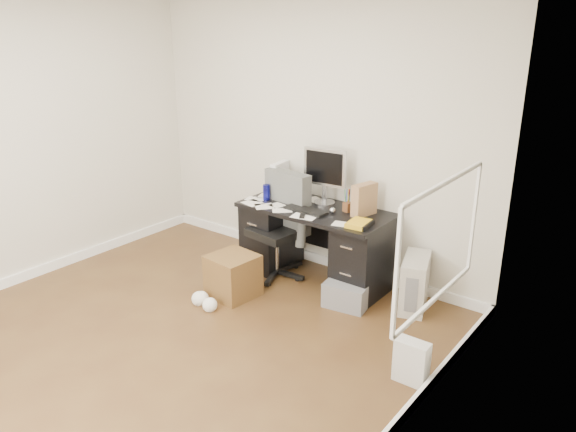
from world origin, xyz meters
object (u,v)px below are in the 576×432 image
(lcd_monitor, at_px, (325,176))
(pc_tower, at_px, (415,283))
(keyboard, at_px, (306,210))
(desk, at_px, (315,242))
(wicker_basket, at_px, (233,276))
(office_chair, at_px, (276,226))

(lcd_monitor, relative_size, pc_tower, 1.17)
(keyboard, bearing_deg, pc_tower, 12.38)
(lcd_monitor, xyz_separation_m, keyboard, (-0.01, -0.30, -0.27))
(desk, relative_size, wicker_basket, 3.70)
(pc_tower, bearing_deg, desk, 164.71)
(office_chair, distance_m, pc_tower, 1.47)
(pc_tower, distance_m, wicker_basket, 1.68)
(office_chair, bearing_deg, wicker_basket, -87.36)
(desk, height_order, lcd_monitor, lcd_monitor)
(desk, distance_m, wicker_basket, 0.89)
(pc_tower, xyz_separation_m, wicker_basket, (-1.46, -0.82, -0.04))
(pc_tower, relative_size, wicker_basket, 1.20)
(lcd_monitor, bearing_deg, pc_tower, -11.07)
(wicker_basket, bearing_deg, pc_tower, 29.35)
(desk, height_order, office_chair, office_chair)
(keyboard, distance_m, office_chair, 0.42)
(desk, relative_size, office_chair, 1.42)
(desk, distance_m, office_chair, 0.42)
(office_chair, xyz_separation_m, wicker_basket, (-0.04, -0.60, -0.33))
(lcd_monitor, relative_size, wicker_basket, 1.40)
(lcd_monitor, distance_m, office_chair, 0.70)
(keyboard, distance_m, wicker_basket, 0.92)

